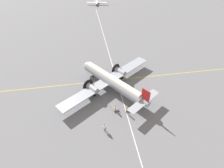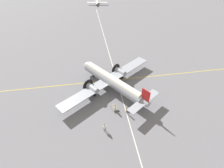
{
  "view_description": "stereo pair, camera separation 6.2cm",
  "coord_description": "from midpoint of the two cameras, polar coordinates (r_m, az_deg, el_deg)",
  "views": [
    {
      "loc": [
        -4.92,
        -30.21,
        27.21
      ],
      "look_at": [
        0.0,
        0.0,
        1.56
      ],
      "focal_mm": 28.0,
      "sensor_mm": 36.0,
      "label": 1
    },
    {
      "loc": [
        -4.86,
        -30.22,
        27.21
      ],
      "look_at": [
        0.0,
        0.0,
        1.56
      ],
      "focal_mm": 28.0,
      "sensor_mm": 36.0,
      "label": 2
    }
  ],
  "objects": [
    {
      "name": "crew_foreground",
      "position": [
        32.41,
        -2.35,
        -13.85
      ],
      "size": [
        0.57,
        0.34,
        1.71
      ],
      "rotation": [
        0.0,
        0.0,
        0.23
      ],
      "color": "#473D2D",
      "rests_on": "ground_plane"
    },
    {
      "name": "apron_line_northsouth",
      "position": [
        41.19,
        2.42,
        -1.41
      ],
      "size": [
        0.16,
        120.0,
        0.01
      ],
      "color": "silver",
      "rests_on": "ground_plane"
    },
    {
      "name": "light_aircraft_distant",
      "position": [
        102.18,
        -4.85,
        24.89
      ],
      "size": [
        10.63,
        7.98,
        2.03
      ],
      "rotation": [
        0.0,
        0.0,
        4.55
      ],
      "color": "white",
      "rests_on": "ground_plane"
    },
    {
      "name": "ground_plane",
      "position": [
        40.95,
        0.04,
        -1.67
      ],
      "size": [
        300.0,
        300.0,
        0.0
      ],
      "primitive_type": "plane",
      "color": "slate"
    },
    {
      "name": "passenger_boarding",
      "position": [
        35.45,
        1.06,
        -7.57
      ],
      "size": [
        0.28,
        0.59,
        1.73
      ],
      "rotation": [
        0.0,
        0.0,
        1.5
      ],
      "color": "#2D2D33",
      "rests_on": "ground_plane"
    },
    {
      "name": "airliner_main",
      "position": [
        39.59,
        -0.33,
        1.2
      ],
      "size": [
        22.83,
        20.07,
        5.47
      ],
      "rotation": [
        0.0,
        0.0,
        2.19
      ],
      "color": "#9399A3",
      "rests_on": "ground_plane"
    },
    {
      "name": "apron_line_eastwest",
      "position": [
        43.43,
        -0.65,
        1.18
      ],
      "size": [
        120.0,
        0.16,
        0.01
      ],
      "color": "gold",
      "rests_on": "ground_plane"
    },
    {
      "name": "baggage_cart",
      "position": [
        36.47,
        0.92,
        -7.65
      ],
      "size": [
        1.51,
        2.2,
        0.56
      ],
      "rotation": [
        0.0,
        0.0,
        1.79
      ],
      "color": "#6B665B",
      "rests_on": "ground_plane"
    },
    {
      "name": "ramp_agent",
      "position": [
        35.13,
        4.94,
        -8.26
      ],
      "size": [
        0.41,
        0.48,
        1.75
      ],
      "rotation": [
        0.0,
        0.0,
        2.25
      ],
      "color": "#473D2D",
      "rests_on": "ground_plane"
    },
    {
      "name": "suitcase_near_door",
      "position": [
        36.1,
        5.03,
        -8.51
      ],
      "size": [
        0.36,
        0.18,
        0.57
      ],
      "color": "brown",
      "rests_on": "ground_plane"
    }
  ]
}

